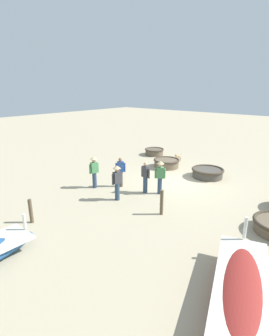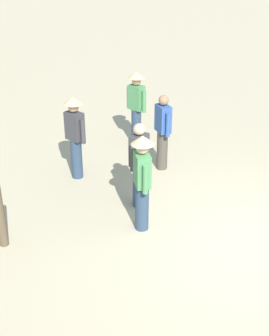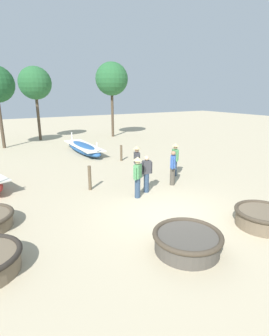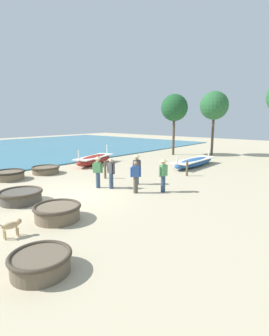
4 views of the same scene
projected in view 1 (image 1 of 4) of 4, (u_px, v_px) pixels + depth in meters
The scene contains 13 objects.
ground_plane at pixel (176, 183), 14.40m from camera, with size 80.00×80.00×0.00m, color #BCAD8C.
coracle_weathered at pixel (208, 172), 15.18m from camera, with size 1.84×1.84×0.54m.
coracle_tilted at pixel (154, 151), 20.21m from camera, with size 1.47×1.47×0.49m.
coracle_center at pixel (166, 163), 17.07m from camera, with size 1.70×1.70×0.55m.
long_boat_ochre_hull at pixel (241, 295), 6.10m from camera, with size 2.55×4.71×1.39m.
fisherman_standing_left at pixel (160, 175), 12.65m from camera, with size 0.44×0.38×1.67m.
fisherman_standing_right at pixel (145, 177), 12.83m from camera, with size 0.53×0.24×1.57m.
fisherman_with_hat at pixel (94, 170), 13.42m from camera, with size 0.36×0.52×1.67m.
fisherman_by_coracle at pixel (121, 171), 13.62m from camera, with size 0.39×0.42×1.57m.
fisherman_hauling at pixel (117, 180), 11.94m from camera, with size 0.36×0.52×1.67m.
dog at pixel (178, 156), 18.39m from camera, with size 0.28×0.68×0.55m.
mooring_post_shoreline at pixel (162, 202), 10.67m from camera, with size 0.14×0.14×1.07m, color brown.
mooring_post_inland at pixel (31, 211), 10.03m from camera, with size 0.14×0.14×0.97m, color brown.
Camera 1 is at (-6.99, 11.80, 5.04)m, focal length 28.00 mm.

